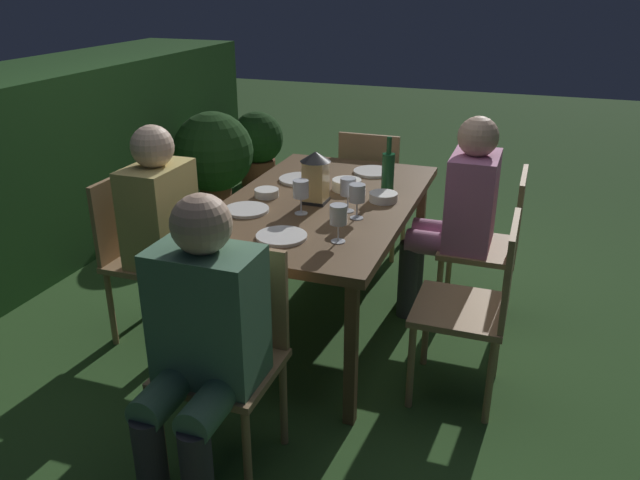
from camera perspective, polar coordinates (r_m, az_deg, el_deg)
ground_plane at (r=3.56m, az=0.00°, el=-7.66°), size 16.00×16.00×0.00m
dining_table at (r=3.26m, az=0.00°, el=2.65°), size 1.61×0.93×0.74m
chair_side_left_a at (r=2.86m, az=14.04°, el=-5.45°), size 0.42×0.40×0.87m
chair_head_far at (r=4.28m, az=4.72°, el=4.82°), size 0.40×0.42×0.87m
chair_side_left_b at (r=3.51m, az=15.37°, el=-0.09°), size 0.42×0.40×0.87m
person_in_pink at (r=3.47m, az=12.43°, el=2.64°), size 0.38×0.47×1.15m
chair_head_near at (r=2.48m, az=-8.25°, el=-9.60°), size 0.40×0.42×0.87m
person_in_green at (r=2.26m, az=-10.75°, el=-8.80°), size 0.48×0.38×1.15m
chair_side_right_a at (r=3.41m, az=-15.82°, el=-0.81°), size 0.42×0.40×0.87m
person_in_mustard at (r=3.25m, az=-13.27°, el=1.16°), size 0.38×0.47×1.15m
lantern_centerpiece at (r=3.17m, az=-0.41°, el=5.95°), size 0.15×0.15×0.27m
green_bottle_on_table at (r=3.40m, az=6.17°, el=6.27°), size 0.07×0.07×0.29m
wine_glass_a at (r=2.97m, az=3.38°, el=4.09°), size 0.08×0.08×0.17m
wine_glass_b at (r=3.06m, az=2.55°, el=4.68°), size 0.08×0.08×0.17m
wine_glass_c at (r=2.70m, az=1.68°, el=2.14°), size 0.08×0.08×0.17m
wine_glass_d at (r=3.03m, az=-1.75°, el=4.48°), size 0.08×0.08×0.17m
plate_a at (r=3.56m, az=-1.73°, el=5.50°), size 0.25×0.25×0.01m
plate_b at (r=3.11m, az=-6.66°, el=2.73°), size 0.22×0.22×0.01m
plate_c at (r=3.72m, az=4.85°, el=6.17°), size 0.23×0.23×0.01m
plate_d at (r=2.78m, az=-3.50°, el=0.34°), size 0.23×0.23×0.01m
bowl_olives at (r=2.78m, az=-10.27°, el=0.48°), size 0.16×0.16×0.06m
bowl_bread at (r=3.31m, az=-4.85°, el=4.29°), size 0.13×0.13×0.04m
bowl_salad at (r=3.24m, az=5.75°, el=3.91°), size 0.15×0.15×0.04m
bowl_dip at (r=3.40m, az=2.43°, el=5.04°), size 0.16×0.16×0.06m
potted_plant_by_hedge at (r=5.11m, az=-9.61°, el=7.60°), size 0.63×0.63×0.83m
potted_plant_corner at (r=5.84m, az=-5.69°, el=8.62°), size 0.48×0.48×0.67m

